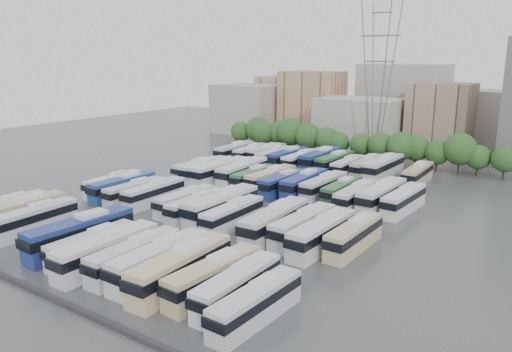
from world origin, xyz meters
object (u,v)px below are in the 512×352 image
Objects in this scene: bus_r3_s6 at (320,159)px; bus_r3_s12 at (418,174)px; bus_r2_s10 at (342,190)px; bus_r3_s9 at (367,167)px; bus_r0_s12 at (238,286)px; bus_r1_s13 at (354,236)px; bus_r2_s5 at (253,177)px; bus_r3_s3 at (274,156)px; bus_r1_s6 at (197,206)px; bus_r1_s11 at (303,226)px; bus_r0_s9 at (160,260)px; bus_r2_s8 at (304,183)px; bus_r0_s10 at (181,268)px; bus_r3_s1 at (251,153)px; bus_r3_s0 at (235,151)px; bus_r3_s10 at (383,167)px; bus_r2_s12 at (382,196)px; bus_r1_s0 at (113,184)px; bus_r0_s2 at (34,219)px; bus_r1_s10 at (275,222)px; bus_r0_s13 at (256,303)px; bus_r2_s6 at (271,179)px; bus_r1_s12 at (322,233)px; bus_r3_s4 at (288,158)px; bus_r2_s4 at (242,172)px; bus_r2_s1 at (195,168)px; bus_r0_s7 at (107,251)px; bus_r2_s11 at (356,196)px; bus_r0_s6 at (93,245)px; bus_r3_s8 at (348,166)px; bus_r1_s1 at (123,187)px; bus_r0_s5 at (80,233)px; bus_r1_s7 at (221,206)px; electricity_pylon at (378,73)px; bus_r0_s0 at (6,210)px; bus_r2_s13 at (404,200)px; bus_r0_s8 at (135,256)px; bus_r1_s2 at (135,191)px; bus_r3_s2 at (267,153)px; bus_r2_s3 at (220,171)px; bus_r2_s9 at (324,186)px; bus_r1_s8 at (232,215)px; bus_r1_s3 at (154,193)px.

bus_r3_s6 reaches higher than bus_r3_s12.
bus_r3_s9 reaches higher than bus_r2_s10.
bus_r0_s12 is 0.99× the size of bus_r1_s13.
bus_r3_s3 reaches higher than bus_r2_s5.
bus_r1_s11 is (16.65, 0.87, 0.17)m from bus_r1_s6.
bus_r0_s9 is 36.33m from bus_r2_s8.
bus_r0_s10 is 61.20m from bus_r3_s1.
bus_r3_s10 is at bearing 2.49° from bus_r3_s0.
bus_r2_s12 reaches higher than bus_r1_s11.
bus_r1_s0 is 40.93m from bus_r3_s6.
bus_r1_s10 is (26.43, 16.50, 0.18)m from bus_r0_s2.
bus_r1_s11 is at bearing 110.09° from bus_r0_s13.
bus_r1_s12 is at bearing -41.55° from bus_r2_s6.
bus_r3_s4 reaches higher than bus_r0_s13.
bus_r2_s4 reaches higher than bus_r3_s4.
bus_r3_s1 is (0.10, 18.30, 0.07)m from bus_r2_s1.
bus_r0_s7 is 55.16m from bus_r3_s4.
bus_r1_s11 is 16.53m from bus_r2_s11.
bus_r0_s6 is 0.84× the size of bus_r1_s10.
bus_r2_s4 is 1.08× the size of bus_r3_s4.
bus_r0_s13 is 48.32m from bus_r2_s4.
bus_r3_s8 is 0.92× the size of bus_r3_s9.
bus_r1_s1 reaches higher than bus_r0_s13.
bus_r1_s7 is at bearing 71.72° from bus_r0_s5.
bus_r0_s0 is at bearing -107.85° from electricity_pylon.
bus_r0_s10 is at bearing -52.00° from bus_r2_s1.
bus_r0_s2 is at bearing -132.62° from bus_r2_s13.
bus_r3_s12 is (36.23, 18.66, 0.14)m from bus_r2_s1.
bus_r0_s6 is 0.94× the size of bus_r0_s8.
bus_r0_s12 is (16.44, 1.57, -0.21)m from bus_r0_s7.
bus_r0_s9 is at bearing -35.73° from bus_r1_s2.
bus_r3_s12 is (32.93, -1.05, 0.00)m from bus_r3_s2.
bus_r3_s1 is 16.38m from bus_r3_s6.
bus_r1_s12 is 0.94× the size of bus_r2_s3.
bus_r1_s6 is (19.89, 16.61, -0.15)m from bus_r0_s0.
bus_r3_s0 is at bearing 99.75° from bus_r2_s1.
bus_r0_s8 reaches higher than bus_r2_s9.
bus_r1_s6 is 0.83× the size of bus_r3_s6.
bus_r2_s13 is at bearing -59.46° from bus_r3_s10.
bus_r0_s6 is at bearing -67.04° from bus_r2_s1.
bus_r1_s8 is 20.44m from bus_r2_s9.
bus_r3_s10 reaches higher than bus_r2_s1.
bus_r1_s2 is 33.25m from bus_r1_s12.
bus_r2_s9 reaches higher than bus_r3_s2.
bus_r1_s3 is at bearing 172.16° from bus_r1_s6.
bus_r0_s7 reaches higher than bus_r1_s8.
bus_r2_s12 is 37.88m from bus_r3_s2.
bus_r0_s6 is at bearing -70.46° from bus_r3_s0.
bus_r0_s5 reaches higher than bus_r1_s3.
bus_r2_s6 is at bearing -89.71° from bus_r3_s6.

